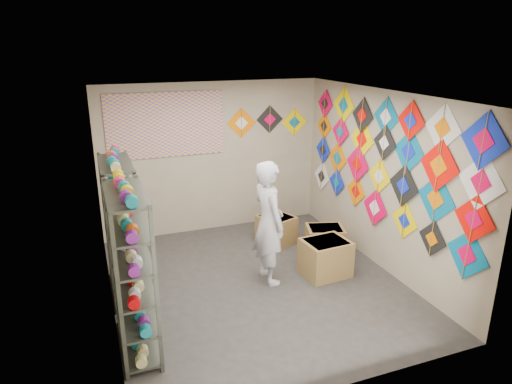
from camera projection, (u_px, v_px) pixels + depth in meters
name	position (u px, v px, depth m)	size (l,w,h in m)	color
ground	(257.00, 283.00, 6.63)	(4.50, 4.50, 0.00)	#332F2C
room_walls	(257.00, 175.00, 6.11)	(4.50, 4.50, 4.50)	tan
shelf_rack_front	(132.00, 273.00, 4.98)	(0.40, 1.10, 1.90)	#4C5147
shelf_rack_back	(122.00, 229.00, 6.14)	(0.40, 1.10, 1.90)	#4C5147
string_spools	(126.00, 241.00, 5.53)	(0.12, 2.36, 0.12)	#EF2468
kite_wall_display	(387.00, 163.00, 6.64)	(0.06, 4.24, 2.06)	#046895
back_wall_kites	(268.00, 122.00, 8.36)	(1.58, 0.02, 0.60)	orange
poster	(166.00, 125.00, 7.71)	(2.00, 0.01, 1.10)	#8853B4
shopkeeper	(269.00, 223.00, 6.47)	(0.49, 0.70, 1.81)	silver
carton_a	(325.00, 258.00, 6.81)	(0.66, 0.55, 0.55)	olive
carton_b	(325.00, 241.00, 7.46)	(0.59, 0.48, 0.48)	olive
carton_c	(276.00, 229.00, 7.91)	(0.51, 0.56, 0.49)	olive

